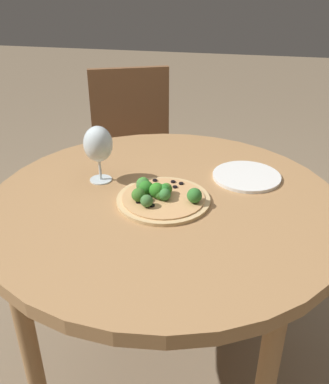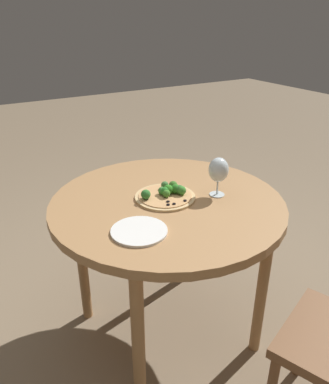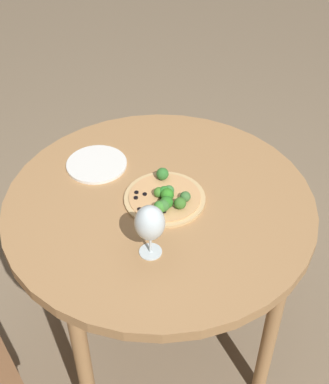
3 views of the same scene
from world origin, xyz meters
The scene contains 5 objects.
ground_plane centered at (0.00, 0.00, 0.00)m, with size 12.00×12.00×0.00m, color #847056.
dining_table centered at (0.00, 0.00, 0.68)m, with size 1.00×1.00×0.76m.
pizza centered at (0.01, 0.02, 0.78)m, with size 0.26×0.26×0.06m.
wine_glass centered at (0.21, -0.07, 0.88)m, with size 0.09×0.09×0.17m.
plate_near centered at (-0.22, -0.17, 0.76)m, with size 0.21×0.21×0.01m.
Camera 3 is at (1.24, -0.26, 1.91)m, focal length 50.00 mm.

